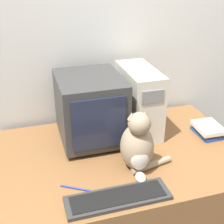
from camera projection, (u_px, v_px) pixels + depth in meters
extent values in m
cube|color=silver|center=(99.00, 40.00, 1.99)|extent=(7.00, 0.05, 2.50)
cube|color=brown|center=(123.00, 201.00, 1.94)|extent=(1.37, 0.91, 0.73)
cube|color=#333333|center=(91.00, 136.00, 1.90)|extent=(0.25, 0.25, 0.02)
cube|color=#333333|center=(90.00, 107.00, 1.82)|extent=(0.36, 0.42, 0.37)
cube|color=#1E2338|center=(99.00, 124.00, 1.63)|extent=(0.29, 0.01, 0.29)
cube|color=beige|center=(139.00, 100.00, 1.92)|extent=(0.18, 0.40, 0.41)
cube|color=slate|center=(153.00, 97.00, 1.69)|extent=(0.13, 0.01, 0.07)
cube|color=#2D2D2D|center=(118.00, 198.00, 1.43)|extent=(0.49, 0.15, 0.02)
cube|color=black|center=(118.00, 196.00, 1.42)|extent=(0.44, 0.11, 0.00)
ellipsoid|color=gray|center=(137.00, 147.00, 1.60)|extent=(0.20, 0.23, 0.25)
ellipsoid|color=beige|center=(140.00, 158.00, 1.54)|extent=(0.10, 0.07, 0.14)
sphere|color=gray|center=(139.00, 124.00, 1.50)|extent=(0.13, 0.13, 0.11)
cone|color=gray|center=(132.00, 116.00, 1.48)|extent=(0.04, 0.04, 0.04)
cone|color=gray|center=(145.00, 115.00, 1.48)|extent=(0.04, 0.04, 0.04)
ellipsoid|color=beige|center=(140.00, 177.00, 1.54)|extent=(0.06, 0.08, 0.04)
cylinder|color=gray|center=(151.00, 165.00, 1.64)|extent=(0.24, 0.09, 0.03)
cube|color=#234793|center=(207.00, 133.00, 1.95)|extent=(0.13, 0.19, 0.02)
cube|color=pink|center=(207.00, 130.00, 1.94)|extent=(0.11, 0.16, 0.02)
cube|color=beige|center=(208.00, 127.00, 1.93)|extent=(0.16, 0.19, 0.03)
cylinder|color=navy|center=(75.00, 188.00, 1.49)|extent=(0.13, 0.09, 0.01)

